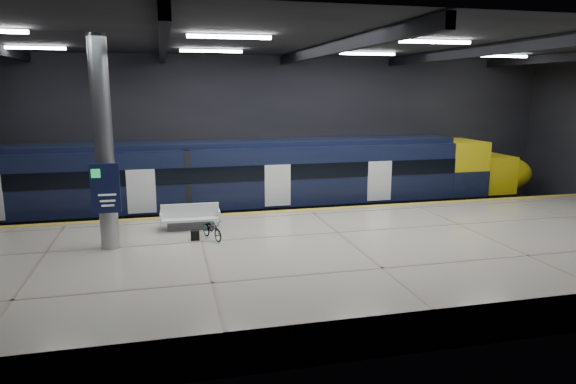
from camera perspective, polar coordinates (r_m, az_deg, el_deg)
name	(u,v)px	position (r m, az deg, el deg)	size (l,w,h in m)	color
ground	(329,253)	(20.36, 4.58, -6.72)	(30.00, 30.00, 0.00)	black
room_shell	(331,105)	(19.38, 4.84, 9.59)	(30.10, 16.10, 8.05)	black
platform	(352,259)	(17.95, 7.12, -7.42)	(30.00, 11.00, 1.10)	#B9AE9C
safety_strip	(310,210)	(22.59, 2.44, -1.97)	(30.00, 0.40, 0.01)	gold
rails	(294,217)	(25.41, 0.71, -2.84)	(30.00, 1.52, 0.16)	gray
train	(247,180)	(24.53, -4.62, 1.33)	(29.40, 2.84, 3.79)	black
bench	(190,220)	(19.79, -10.79, -3.07)	(2.24, 0.97, 0.98)	#595B60
bicycle	(212,229)	(18.30, -8.43, -4.11)	(0.48, 1.37, 0.72)	#99999E
pannier_bag	(195,235)	(18.31, -10.29, -4.76)	(0.30, 0.18, 0.35)	black
info_column	(104,147)	(17.54, -19.79, 4.68)	(0.90, 0.78, 6.90)	#9EA0A5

